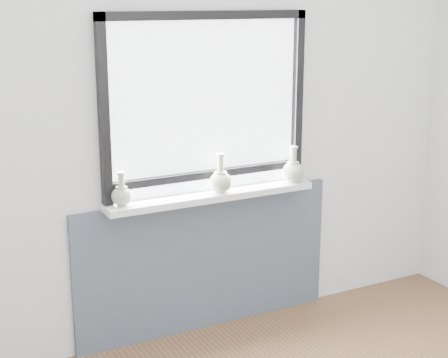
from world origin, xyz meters
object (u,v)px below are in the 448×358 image
windowsill (211,196)px  vase_b (221,181)px  vase_a (122,195)px  vase_c (293,171)px

windowsill → vase_b: vase_b is taller
windowsill → vase_b: bearing=-29.3°
vase_a → windowsill: bearing=0.5°
windowsill → vase_c: vase_c is taller
vase_b → vase_c: size_ratio=1.04×
windowsill → vase_a: (-0.56, -0.01, 0.08)m
windowsill → vase_a: 0.57m
vase_b → windowsill: bearing=150.7°
vase_a → vase_c: (1.12, -0.02, 0.01)m
vase_b → vase_c: bearing=0.4°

